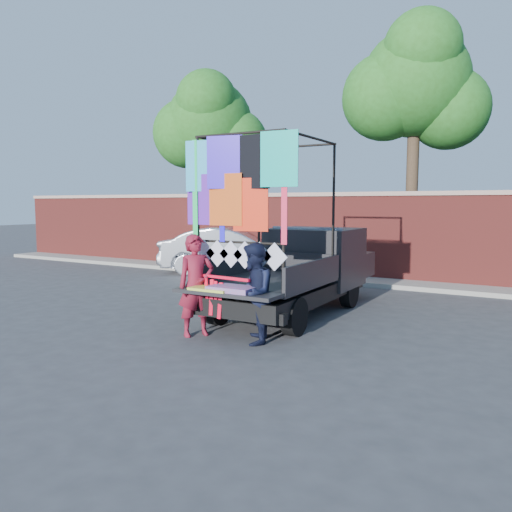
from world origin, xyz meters
The scene contains 10 objects.
ground centered at (0.00, 0.00, 0.00)m, with size 90.00×90.00×0.00m, color #38383A.
brick_wall centered at (0.00, 7.00, 1.33)m, with size 30.00×0.45×2.61m.
curb centered at (0.00, 6.30, 0.06)m, with size 30.00×1.20×0.12m, color gray.
tree_left centered at (-6.48, 8.12, 5.12)m, with size 4.20×3.30×7.05m.
tree_mid centered at (1.02, 8.12, 5.70)m, with size 4.20×3.30×7.73m.
pickup_truck centered at (0.13, 2.32, 0.87)m, with size 2.17×5.45×3.43m.
sedan centered at (-4.21, 6.12, 0.75)m, with size 1.59×4.55×1.50m, color silver.
woman centered at (-0.54, -0.65, 0.87)m, with size 0.64×0.42×1.75m, color maroon.
man centered at (0.55, -0.58, 0.82)m, with size 0.80×0.62×1.65m, color black.
streamer_bundle centered at (-0.11, -0.62, 0.83)m, with size 1.05×0.17×0.72m.
Camera 1 is at (4.56, -7.42, 2.26)m, focal length 35.00 mm.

